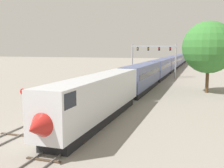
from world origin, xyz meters
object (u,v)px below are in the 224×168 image
(passenger_train, at_px, (170,64))
(stop_sign, at_px, (23,97))
(trackside_tree_mid, at_px, (209,47))
(signal_gantry, at_px, (154,53))

(passenger_train, distance_m, stop_sign, 66.82)
(stop_sign, distance_m, trackside_tree_mid, 31.28)
(signal_gantry, relative_size, stop_sign, 4.20)
(signal_gantry, bearing_deg, passenger_train, 83.76)
(signal_gantry, distance_m, trackside_tree_mid, 26.59)
(passenger_train, xyz_separation_m, signal_gantry, (-2.25, -20.57, 3.78))
(stop_sign, height_order, trackside_tree_mid, trackside_tree_mid)
(passenger_train, distance_m, signal_gantry, 21.03)
(passenger_train, relative_size, signal_gantry, 12.87)
(passenger_train, height_order, stop_sign, passenger_train)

